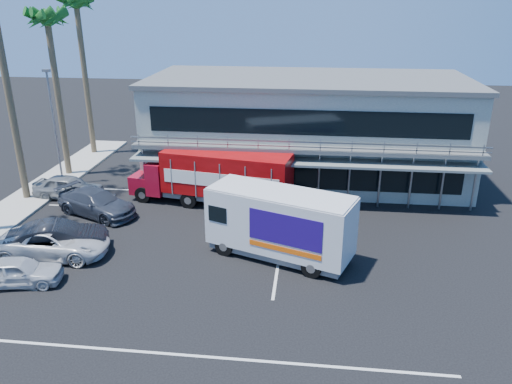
# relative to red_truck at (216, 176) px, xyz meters

# --- Properties ---
(ground) EXTENTS (120.00, 120.00, 0.00)m
(ground) POSITION_rel_red_truck_xyz_m (2.51, -8.63, -1.94)
(ground) COLOR black
(ground) RESTS_ON ground
(building) EXTENTS (22.40, 12.00, 7.30)m
(building) POSITION_rel_red_truck_xyz_m (5.51, 6.31, 1.71)
(building) COLOR gray
(building) RESTS_ON ground
(curb_strip) EXTENTS (3.00, 32.00, 0.16)m
(curb_strip) POSITION_rel_red_truck_xyz_m (-12.49, -2.63, -1.86)
(curb_strip) COLOR #A5A399
(curb_strip) RESTS_ON ground
(palm_e) EXTENTS (2.80, 2.80, 12.25)m
(palm_e) POSITION_rel_red_truck_xyz_m (-12.19, 4.37, 8.63)
(palm_e) COLOR brown
(palm_e) RESTS_ON ground
(palm_f) EXTENTS (2.80, 2.80, 13.25)m
(palm_f) POSITION_rel_red_truck_xyz_m (-12.59, 9.87, 9.53)
(palm_f) COLOR brown
(palm_f) RESTS_ON ground
(light_pole_far) EXTENTS (0.50, 0.25, 8.09)m
(light_pole_far) POSITION_rel_red_truck_xyz_m (-11.69, 2.37, 2.56)
(light_pole_far) COLOR gray
(light_pole_far) RESTS_ON ground
(red_truck) EXTENTS (10.75, 4.21, 3.53)m
(red_truck) POSITION_rel_red_truck_xyz_m (0.00, 0.00, 0.00)
(red_truck) COLOR maroon
(red_truck) RESTS_ON ground
(white_van) EXTENTS (7.75, 4.95, 3.58)m
(white_van) POSITION_rel_red_truck_xyz_m (4.51, -6.62, -0.04)
(white_van) COLOR silver
(white_van) RESTS_ON ground
(parked_car_a) EXTENTS (4.14, 2.30, 1.33)m
(parked_car_a) POSITION_rel_red_truck_xyz_m (-7.30, -10.63, -1.28)
(parked_car_a) COLOR #B9BBC0
(parked_car_a) RESTS_ON ground
(parked_car_b) EXTENTS (5.30, 3.34, 1.65)m
(parked_car_b) POSITION_rel_red_truck_xyz_m (-6.99, -7.43, -1.12)
(parked_car_b) COLOR black
(parked_car_b) RESTS_ON ground
(parked_car_c) EXTENTS (5.71, 2.90, 1.55)m
(parked_car_c) POSITION_rel_red_truck_xyz_m (-6.99, -7.83, -1.17)
(parked_car_c) COLOR silver
(parked_car_c) RESTS_ON ground
(parked_car_d) EXTENTS (5.78, 4.14, 1.55)m
(parked_car_d) POSITION_rel_red_truck_xyz_m (-6.99, -2.51, -1.16)
(parked_car_d) COLOR #313641
(parked_car_d) RESTS_ON ground
(parked_car_e) EXTENTS (4.63, 2.03, 1.55)m
(parked_car_e) POSITION_rel_red_truck_xyz_m (-9.99, -0.08, -1.17)
(parked_car_e) COLOR gray
(parked_car_e) RESTS_ON ground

